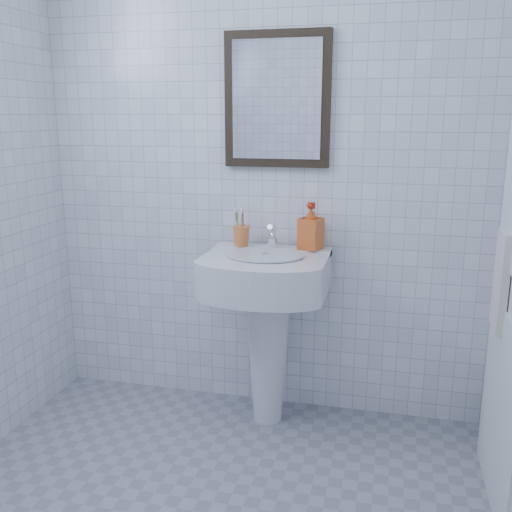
# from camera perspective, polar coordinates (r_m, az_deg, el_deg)

# --- Properties ---
(wall_back) EXTENTS (2.20, 0.02, 2.50)m
(wall_back) POSITION_cam_1_polar(r_m,az_deg,el_deg) (2.80, 0.64, 9.16)
(wall_back) COLOR white
(wall_back) RESTS_ON ground
(washbasin) EXTENTS (0.56, 0.41, 0.87)m
(washbasin) POSITION_cam_1_polar(r_m,az_deg,el_deg) (2.72, 1.12, -5.39)
(washbasin) COLOR white
(washbasin) RESTS_ON ground
(faucet) EXTENTS (0.05, 0.11, 0.12)m
(faucet) POSITION_cam_1_polar(r_m,az_deg,el_deg) (2.72, 1.61, 1.81)
(faucet) COLOR white
(faucet) RESTS_ON washbasin
(toothbrush_cup) EXTENTS (0.09, 0.09, 0.10)m
(toothbrush_cup) POSITION_cam_1_polar(r_m,az_deg,el_deg) (2.76, -1.49, 2.02)
(toothbrush_cup) COLOR orange
(toothbrush_cup) RESTS_ON washbasin
(soap_dispenser) EXTENTS (0.13, 0.13, 0.22)m
(soap_dispenser) POSITION_cam_1_polar(r_m,az_deg,el_deg) (2.70, 5.51, 2.98)
(soap_dispenser) COLOR red
(soap_dispenser) RESTS_ON washbasin
(wall_mirror) EXTENTS (0.50, 0.04, 0.62)m
(wall_mirror) POSITION_cam_1_polar(r_m,az_deg,el_deg) (2.76, 2.11, 15.33)
(wall_mirror) COLOR black
(wall_mirror) RESTS_ON wall_back
(towel_ring) EXTENTS (0.01, 0.18, 0.18)m
(towel_ring) POSITION_cam_1_polar(r_m,az_deg,el_deg) (2.31, 24.22, 1.93)
(towel_ring) COLOR white
(towel_ring) RESTS_ON wall_right
(hand_towel) EXTENTS (0.03, 0.16, 0.38)m
(hand_towel) POSITION_cam_1_polar(r_m,az_deg,el_deg) (2.35, 23.31, -2.34)
(hand_towel) COLOR silver
(hand_towel) RESTS_ON towel_ring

